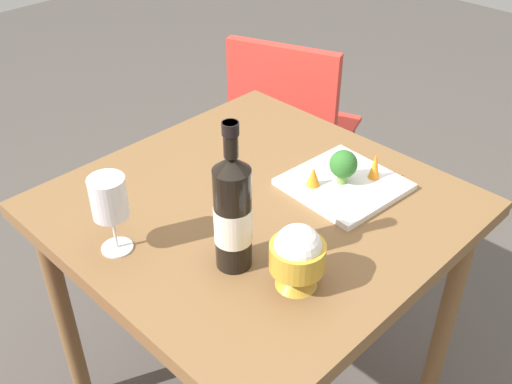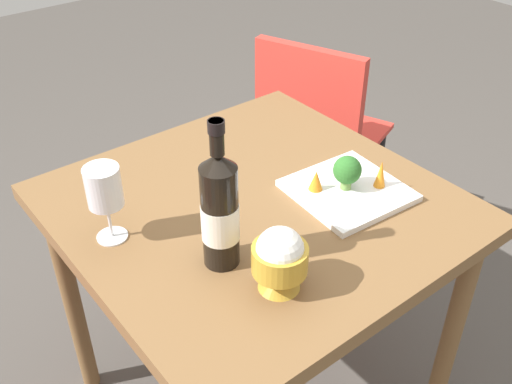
% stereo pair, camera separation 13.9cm
% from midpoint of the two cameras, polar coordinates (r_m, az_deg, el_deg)
% --- Properties ---
extents(dining_table, '(0.86, 0.86, 0.75)m').
position_cam_midpoint_polar(dining_table, '(1.47, -2.72, -4.01)').
color(dining_table, brown).
rests_on(dining_table, ground_plane).
extents(chair_near_window, '(0.52, 0.52, 0.85)m').
position_cam_midpoint_polar(chair_near_window, '(2.21, 1.33, 6.65)').
color(chair_near_window, red).
rests_on(chair_near_window, ground_plane).
extents(wine_bottle, '(0.08, 0.08, 0.33)m').
position_cam_midpoint_polar(wine_bottle, '(1.16, -5.66, -2.12)').
color(wine_bottle, black).
rests_on(wine_bottle, dining_table).
extents(wine_glass, '(0.08, 0.08, 0.18)m').
position_cam_midpoint_polar(wine_glass, '(1.25, -16.99, -0.80)').
color(wine_glass, white).
rests_on(wine_glass, dining_table).
extents(rice_bowl, '(0.11, 0.11, 0.14)m').
position_cam_midpoint_polar(rice_bowl, '(1.15, 0.50, -6.27)').
color(rice_bowl, gold).
rests_on(rice_bowl, dining_table).
extents(serving_plate, '(0.27, 0.27, 0.02)m').
position_cam_midpoint_polar(serving_plate, '(1.46, 5.72, 0.64)').
color(serving_plate, white).
rests_on(serving_plate, dining_table).
extents(broccoli_floret, '(0.07, 0.07, 0.09)m').
position_cam_midpoint_polar(broccoli_floret, '(1.43, 5.60, 2.51)').
color(broccoli_floret, '#729E4C').
rests_on(broccoli_floret, serving_plate).
extents(carrot_garnish_left, '(0.03, 0.03, 0.07)m').
position_cam_midpoint_polar(carrot_garnish_left, '(1.46, 8.65, 2.40)').
color(carrot_garnish_left, orange).
rests_on(carrot_garnish_left, serving_plate).
extents(carrot_garnish_right, '(0.03, 0.03, 0.05)m').
position_cam_midpoint_polar(carrot_garnish_right, '(1.43, 2.73, 1.41)').
color(carrot_garnish_right, orange).
rests_on(carrot_garnish_right, serving_plate).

